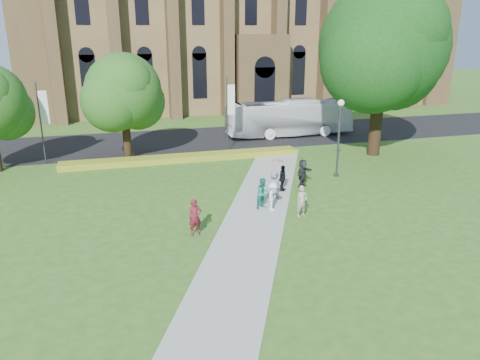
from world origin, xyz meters
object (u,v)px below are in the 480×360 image
object	(u,v)px
tour_coach	(289,118)
pedestrian_0	(195,217)
streetlamp	(339,129)
large_tree	(383,46)

from	to	relation	value
tour_coach	pedestrian_0	xyz separation A→B (m)	(-12.48, -19.68, -0.73)
streetlamp	pedestrian_0	bearing A→B (deg)	-148.01
streetlamp	large_tree	size ratio (longest dim) A/B	0.40
streetlamp	tour_coach	bearing A→B (deg)	83.38
tour_coach	pedestrian_0	bearing A→B (deg)	147.33
tour_coach	large_tree	bearing A→B (deg)	-154.52
streetlamp	large_tree	xyz separation A→B (m)	(5.50, 4.50, 5.07)
streetlamp	pedestrian_0	size ratio (longest dim) A/B	2.90
streetlamp	large_tree	distance (m)	8.73
streetlamp	large_tree	world-z (taller)	large_tree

